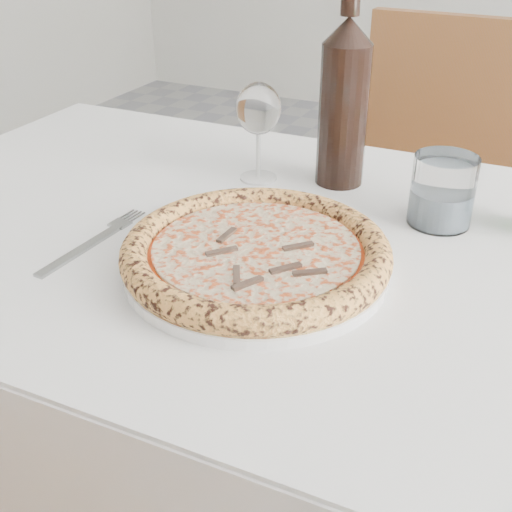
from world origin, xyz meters
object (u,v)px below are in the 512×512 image
object	(u,v)px
dining_table	(286,295)
tumbler	(442,195)
wine_glass	(258,111)
plate	(256,264)
wine_bottle	(344,101)
chair_far	(421,192)
pizza	(256,251)

from	to	relation	value
dining_table	tumbler	size ratio (longest dim) A/B	13.60
dining_table	wine_glass	distance (m)	0.29
plate	wine_bottle	world-z (taller)	wine_bottle
plate	wine_bottle	distance (m)	0.34
tumbler	plate	bearing A→B (deg)	-127.05
dining_table	plate	xyz separation A→B (m)	(-0.00, -0.10, 0.11)
chair_far	pizza	xyz separation A→B (m)	(-0.04, -0.84, 0.25)
dining_table	pizza	distance (m)	0.16
tumbler	wine_bottle	world-z (taller)	wine_bottle
chair_far	plate	size ratio (longest dim) A/B	2.82
plate	tumbler	world-z (taller)	tumbler
chair_far	tumbler	size ratio (longest dim) A/B	9.34
chair_far	pizza	size ratio (longest dim) A/B	2.78
wine_glass	tumbler	xyz separation A→B (m)	(0.30, -0.03, -0.07)
wine_bottle	chair_far	bearing A→B (deg)	85.95
dining_table	plate	bearing A→B (deg)	-90.00
pizza	tumbler	world-z (taller)	tumbler
dining_table	pizza	bearing A→B (deg)	-90.00
dining_table	tumbler	bearing A→B (deg)	37.08
chair_far	wine_bottle	xyz separation A→B (m)	(-0.04, -0.53, 0.36)
plate	tumbler	bearing A→B (deg)	52.95
dining_table	wine_bottle	world-z (taller)	wine_bottle
dining_table	pizza	world-z (taller)	pizza
chair_far	wine_glass	world-z (taller)	chair_far
wine_bottle	dining_table	bearing A→B (deg)	-89.30
tumbler	wine_bottle	distance (m)	0.21
pizza	tumbler	distance (m)	0.29
dining_table	wine_bottle	distance (m)	0.31
plate	pizza	size ratio (longest dim) A/B	0.99
plate	tumbler	xyz separation A→B (m)	(0.18, 0.23, 0.03)
dining_table	chair_far	distance (m)	0.76
wine_bottle	wine_glass	bearing A→B (deg)	-159.25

